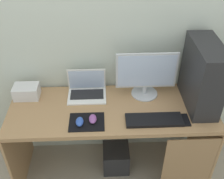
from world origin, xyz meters
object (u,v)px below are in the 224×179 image
at_px(cell_phone, 184,120).
at_px(pc_tower, 202,76).
at_px(mouse_left, 93,119).
at_px(projector, 27,92).
at_px(monitor, 146,75).
at_px(keyboard, 154,120).
at_px(mouse_right, 80,122).
at_px(subwoofer, 116,158).
at_px(laptop, 87,90).

bearing_deg(cell_phone, pc_tower, 53.86).
bearing_deg(mouse_left, projector, 149.96).
height_order(monitor, keyboard, monitor).
distance_m(keyboard, cell_phone, 0.23).
bearing_deg(mouse_right, pc_tower, 12.53).
bearing_deg(keyboard, mouse_right, -179.48).
bearing_deg(pc_tower, monitor, 163.07).
relative_size(pc_tower, projector, 2.58).
xyz_separation_m(mouse_left, mouse_right, (-0.09, -0.03, 0.00)).
height_order(cell_phone, subwoofer, cell_phone).
xyz_separation_m(pc_tower, monitor, (-0.40, 0.12, -0.06)).
bearing_deg(laptop, monitor, -2.59).
xyz_separation_m(monitor, mouse_right, (-0.52, -0.33, -0.17)).
relative_size(mouse_left, subwoofer, 0.40).
height_order(monitor, mouse_right, monitor).
relative_size(laptop, mouse_left, 3.24).
distance_m(projector, mouse_right, 0.56).
relative_size(monitor, subwoofer, 2.02).
relative_size(mouse_right, cell_phone, 0.74).
relative_size(laptop, mouse_right, 3.24).
xyz_separation_m(monitor, subwoofer, (-0.24, -0.13, -0.84)).
bearing_deg(pc_tower, mouse_right, -167.47).
relative_size(monitor, laptop, 1.55).
bearing_deg(cell_phone, projector, 164.61).
bearing_deg(subwoofer, keyboard, -35.82).
distance_m(projector, keyboard, 1.05).
relative_size(projector, mouse_left, 2.08).
bearing_deg(monitor, keyboard, -85.40).
distance_m(mouse_left, subwoofer, 0.71).
bearing_deg(mouse_left, monitor, 35.37).
height_order(pc_tower, mouse_right, pc_tower).
bearing_deg(monitor, projector, 179.37).
height_order(projector, keyboard, projector).
bearing_deg(cell_phone, mouse_left, 178.05).
bearing_deg(monitor, mouse_left, -144.63).
distance_m(mouse_left, cell_phone, 0.68).
relative_size(mouse_left, mouse_right, 1.00).
xyz_separation_m(monitor, cell_phone, (0.25, -0.32, -0.19)).
relative_size(pc_tower, monitor, 1.08).
bearing_deg(projector, mouse_right, -37.16).
height_order(mouse_left, mouse_right, same).
xyz_separation_m(mouse_left, subwoofer, (0.19, 0.17, -0.66)).
distance_m(pc_tower, keyboard, 0.49).
height_order(pc_tower, cell_phone, pc_tower).
bearing_deg(laptop, projector, -178.71).
xyz_separation_m(laptop, subwoofer, (0.24, -0.15, -0.69)).
bearing_deg(mouse_right, laptop, 82.87).
bearing_deg(projector, mouse_left, -30.04).
bearing_deg(cell_phone, subwoofer, 158.44).
bearing_deg(laptop, pc_tower, -9.29).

